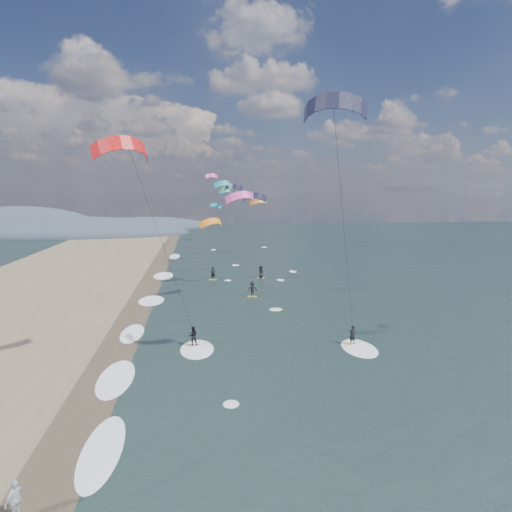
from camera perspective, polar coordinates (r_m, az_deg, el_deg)
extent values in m
plane|color=black|center=(25.31, 6.28, -20.18)|extent=(260.00, 260.00, 0.00)
cube|color=#382D23|center=(34.36, -18.48, -12.51)|extent=(3.00, 240.00, 0.00)
ellipsoid|color=#3D4756|center=(143.91, -29.09, 2.86)|extent=(48.00, 20.00, 15.00)
ellipsoid|color=#3D4756|center=(126.84, -23.45, 2.59)|extent=(64.00, 24.00, 10.00)
ellipsoid|color=#3D4756|center=(142.92, -14.32, 3.67)|extent=(40.00, 18.00, 7.00)
cube|color=yellow|center=(35.66, 12.67, -11.43)|extent=(1.25, 0.37, 0.05)
imported|color=black|center=(35.39, 12.72, -10.22)|extent=(0.62, 0.47, 1.54)
ellipsoid|color=white|center=(35.07, 13.60, -11.86)|extent=(2.60, 4.20, 0.12)
cylinder|color=black|center=(30.12, 11.68, 3.16)|extent=(0.02, 0.02, 17.67)
cube|color=yellow|center=(34.98, -8.37, -11.71)|extent=(1.21, 0.37, 0.06)
imported|color=black|center=(34.71, -8.40, -10.47)|extent=(0.79, 0.64, 1.54)
ellipsoid|color=white|center=(34.24, -7.87, -12.21)|extent=(2.60, 4.20, 0.12)
cylinder|color=black|center=(30.14, -12.11, 0.82)|extent=(0.02, 0.02, 15.36)
cube|color=yellow|center=(49.66, -0.49, -5.40)|extent=(1.10, 0.35, 0.05)
imported|color=black|center=(49.45, -0.49, -4.39)|extent=(1.13, 0.65, 1.75)
cube|color=yellow|center=(60.03, 0.66, -2.90)|extent=(1.10, 0.35, 0.05)
imported|color=black|center=(59.86, 0.67, -2.07)|extent=(1.00, 0.91, 1.72)
cube|color=yellow|center=(59.03, -5.73, -3.14)|extent=(1.10, 0.35, 0.05)
imported|color=black|center=(58.85, -5.74, -2.29)|extent=(0.72, 0.57, 1.74)
ellipsoid|color=white|center=(23.59, -21.18, -23.11)|extent=(2.40, 5.40, 0.11)
ellipsoid|color=white|center=(30.52, -17.61, -15.27)|extent=(2.40, 5.40, 0.11)
ellipsoid|color=white|center=(38.81, -15.34, -9.88)|extent=(2.40, 5.40, 0.11)
ellipsoid|color=white|center=(49.28, -13.67, -5.80)|extent=(2.40, 5.40, 0.11)
ellipsoid|color=white|center=(62.88, -12.37, -2.59)|extent=(2.40, 5.40, 0.11)
ellipsoid|color=white|center=(80.56, -11.36, -0.06)|extent=(2.40, 5.40, 0.11)
imported|color=silver|center=(20.43, -29.42, -26.50)|extent=(0.75, 1.02, 1.60)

